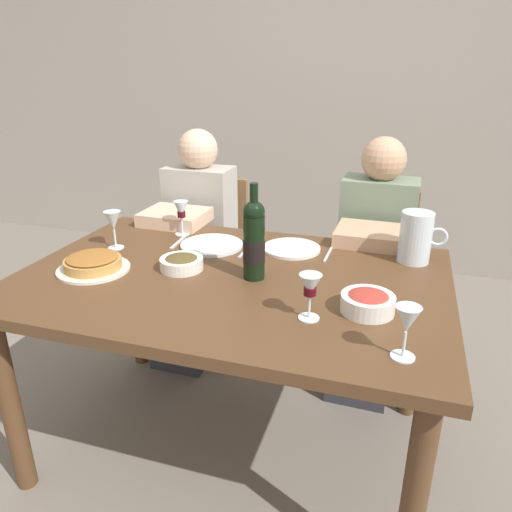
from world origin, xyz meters
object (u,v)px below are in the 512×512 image
Objects in this scene: baked_tart at (93,263)px; wine_glass_left_diner at (113,222)px; dinner_plate_right_setting at (212,245)px; wine_glass_spare at (181,211)px; chair_right at (375,265)px; diner_right at (372,260)px; diner_left at (192,241)px; salad_bowl at (368,302)px; wine_glass_centre at (407,322)px; wine_glass_right_diner at (310,288)px; wine_bottle at (254,240)px; water_pitcher at (415,240)px; dinner_plate_left_setting at (292,248)px; chair_left at (211,247)px; olive_bowl at (182,262)px; dining_table at (232,299)px.

wine_glass_left_diner is at bearing 102.39° from baked_tart.
wine_glass_spare is at bearing 150.92° from dinner_plate_right_setting.
chair_right reaches higher than baked_tart.
chair_right is at bearing -89.77° from diner_right.
salad_bowl is at bearing 141.43° from diner_left.
salad_bowl is 1.06m from chair_right.
chair_right is (-0.03, 1.02, -0.30)m from salad_bowl.
dinner_plate_right_setting is (-0.77, 0.60, -0.10)m from wine_glass_centre.
salad_bowl is 0.20m from wine_glass_right_diner.
wine_glass_left_diner is 1.07× the size of wine_glass_centre.
wine_bottle is at bearing 68.72° from chair_right.
wine_glass_centre is at bearing -91.55° from water_pitcher.
dinner_plate_left_setting is 0.20× the size of diner_right.
wine_glass_right_diner is 0.61× the size of dinner_plate_left_setting.
diner_left is (-0.78, 0.87, -0.24)m from wine_glass_right_diner.
wine_glass_right_diner reaches higher than salad_bowl.
wine_bottle is 0.38m from dinner_plate_right_setting.
baked_tart is at bearing 88.59° from chair_left.
wine_glass_right_diner is (-0.29, -0.55, 0.02)m from water_pitcher.
water_pitcher is 1.33× the size of wine_glass_centre.
olive_bowl is 1.14m from chair_right.
water_pitcher reaches higher than chair_left.
wine_glass_spare is 0.17× the size of chair_left.
dining_table is 9.19× the size of salad_bowl.
diner_right reaches higher than wine_glass_right_diner.
dinner_plate_left_setting is at bearing 137.03° from chair_left.
dining_table is at bearing 165.28° from salad_bowl.
wine_glass_left_diner reaches higher than chair_left.
wine_glass_right_diner is 0.12× the size of diner_right.
wine_glass_left_diner is 0.40m from dinner_plate_right_setting.
chair_right is (0.81, 0.54, -0.37)m from wine_glass_spare.
dinner_plate_left_setting is (-0.45, 0.66, -0.10)m from wine_glass_centre.
water_pitcher reaches higher than wine_glass_right_diner.
dinner_plate_left_setting is (0.69, 0.19, -0.11)m from wine_glass_left_diner.
wine_glass_right_diner is at bearing 84.85° from chair_right.
dining_table is at bearing 64.49° from chair_right.
wine_bottle reaches higher than baked_tart.
diner_left is 0.90m from diner_right.
chair_left is at bearing 83.20° from wine_glass_left_diner.
olive_bowl is 1.04× the size of wine_glass_spare.
water_pitcher is 0.75× the size of baked_tart.
salad_bowl is at bearing -14.72° from dining_table.
wine_glass_right_diner is at bearing -117.61° from water_pitcher.
chair_left is 0.75× the size of diner_left.
diner_left reaches higher than baked_tart.
wine_glass_right_diner is (0.86, -0.34, -0.01)m from wine_glass_left_diner.
salad_bowl is (-0.13, -0.46, -0.05)m from water_pitcher.
wine_glass_centre reaches higher than wine_glass_right_diner.
wine_bottle is at bearing -43.14° from dinner_plate_right_setting.
dinner_plate_right_setting is at bearing -174.24° from water_pitcher.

